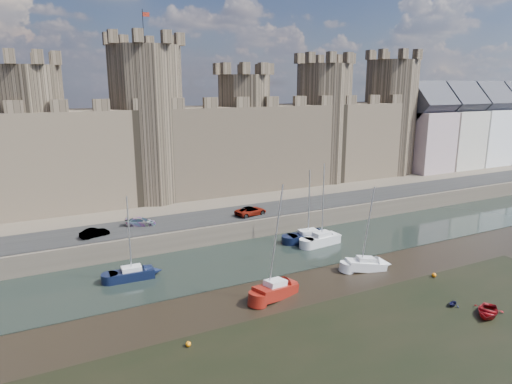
# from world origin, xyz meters

# --- Properties ---
(water_channel) EXTENTS (160.00, 12.00, 0.08)m
(water_channel) POSITION_xyz_m (0.00, 24.00, 0.04)
(water_channel) COLOR black
(water_channel) RESTS_ON ground
(quay) EXTENTS (160.00, 60.00, 2.50)m
(quay) POSITION_xyz_m (0.00, 60.00, 1.25)
(quay) COLOR #4C443A
(quay) RESTS_ON ground
(road) EXTENTS (160.00, 7.00, 0.10)m
(road) POSITION_xyz_m (0.00, 34.00, 2.55)
(road) COLOR black
(road) RESTS_ON quay
(castle) EXTENTS (108.50, 11.00, 29.00)m
(castle) POSITION_xyz_m (-0.64, 48.00, 11.67)
(castle) COLOR #42382B
(castle) RESTS_ON quay
(townhouses) EXTENTS (35.50, 9.05, 18.13)m
(townhouses) POSITION_xyz_m (71.50, 46.00, 10.59)
(townhouses) COLOR #BFA3A7
(townhouses) RESTS_ON quay
(car_1) EXTENTS (3.53, 2.11, 1.10)m
(car_1) POSITION_xyz_m (-8.80, 32.62, 3.05)
(car_1) COLOR gray
(car_1) RESTS_ON quay
(car_2) EXTENTS (4.03, 2.67, 1.08)m
(car_2) POSITION_xyz_m (-2.93, 34.57, 3.04)
(car_2) COLOR gray
(car_2) RESTS_ON quay
(car_3) EXTENTS (4.84, 2.95, 1.25)m
(car_3) POSITION_xyz_m (11.62, 32.47, 3.13)
(car_3) COLOR gray
(car_3) RESTS_ON quay
(sailboat_1) EXTENTS (4.56, 1.94, 9.01)m
(sailboat_1) POSITION_xyz_m (-6.40, 24.22, 0.74)
(sailboat_1) COLOR black
(sailboat_1) RESTS_ON ground
(sailboat_2) EXTENTS (5.04, 2.38, 10.52)m
(sailboat_2) POSITION_xyz_m (17.54, 24.01, 0.83)
(sailboat_2) COLOR silver
(sailboat_2) RESTS_ON ground
(sailboat_3) EXTENTS (5.53, 2.49, 9.46)m
(sailboat_3) POSITION_xyz_m (16.74, 25.93, 0.74)
(sailboat_3) COLOR black
(sailboat_3) RESTS_ON ground
(sailboat_4) EXTENTS (5.12, 3.23, 11.18)m
(sailboat_4) POSITION_xyz_m (5.11, 13.93, 0.80)
(sailboat_4) COLOR maroon
(sailboat_4) RESTS_ON ground
(sailboat_5) EXTENTS (4.68, 2.78, 9.47)m
(sailboat_5) POSITION_xyz_m (17.26, 15.16, 0.69)
(sailboat_5) COLOR white
(sailboat_5) RESTS_ON ground
(dinghy_4) EXTENTS (4.29, 3.96, 0.72)m
(dinghy_4) POSITION_xyz_m (20.23, 2.23, 0.36)
(dinghy_4) COLOR maroon
(dinghy_4) RESTS_ON ground
(dinghy_7) EXTENTS (1.54, 1.43, 0.67)m
(dinghy_7) POSITION_xyz_m (18.89, 4.82, 0.33)
(dinghy_7) COLOR black
(dinghy_7) RESTS_ON ground
(buoy_1) EXTENTS (0.44, 0.44, 0.44)m
(buoy_1) POSITION_xyz_m (-5.16, 9.57, 0.22)
(buoy_1) COLOR orange
(buoy_1) RESTS_ON ground
(buoy_3) EXTENTS (0.48, 0.48, 0.48)m
(buoy_3) POSITION_xyz_m (22.49, 10.32, 0.24)
(buoy_3) COLOR orange
(buoy_3) RESTS_ON ground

